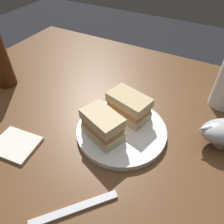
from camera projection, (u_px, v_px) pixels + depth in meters
ground_plane at (107, 211)px, 1.17m from camera, size 6.00×6.00×0.00m
dining_table at (106, 174)px, 0.92m from camera, size 1.15×0.86×0.75m
plate at (121, 131)px, 0.58m from camera, size 0.24×0.24×0.02m
sandwich_half_left at (129, 106)px, 0.59m from camera, size 0.13×0.09×0.07m
sandwich_half_right at (102, 125)px, 0.53m from camera, size 0.12×0.10×0.07m
potato_wedge_front at (99, 115)px, 0.60m from camera, size 0.04×0.02×0.02m
potato_wedge_middle at (115, 112)px, 0.61m from camera, size 0.05×0.04×0.02m
potato_wedge_back at (118, 106)px, 0.63m from camera, size 0.04×0.04×0.02m
gravy_boat at (224, 132)px, 0.53m from camera, size 0.14×0.13×0.07m
napkin at (16, 145)px, 0.55m from camera, size 0.12×0.10×0.01m
fork at (75, 209)px, 0.43m from camera, size 0.13×0.15×0.01m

